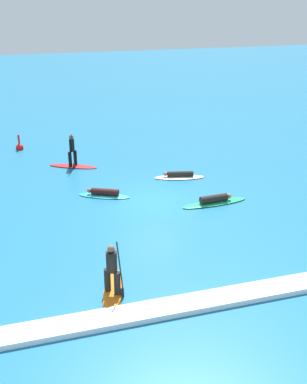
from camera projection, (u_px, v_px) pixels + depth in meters
name	position (u px, v px, depth m)	size (l,w,h in m)	color
ground_plane	(154.00, 202.00, 22.79)	(120.00, 120.00, 0.00)	#1E6B93
surfer_on_teal_board	(104.00, 194.00, 23.34)	(2.53, 1.71, 0.40)	#33C6CC
surfer_on_white_board	(179.00, 176.00, 25.66)	(2.72, 1.33, 0.37)	white
surfer_on_green_board	(215.00, 201.00, 22.54)	(3.25, 0.87, 0.44)	#23B266
surfer_on_red_board	(73.00, 159.00, 27.13)	(2.75, 1.84, 2.00)	red
surfer_on_orange_board	(112.00, 281.00, 15.69)	(1.41, 3.05, 2.01)	orange
marker_buoy	(20.00, 147.00, 30.23)	(0.47, 0.47, 1.06)	red
wave_crest	(227.00, 297.00, 15.57)	(19.85, 0.90, 0.18)	white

